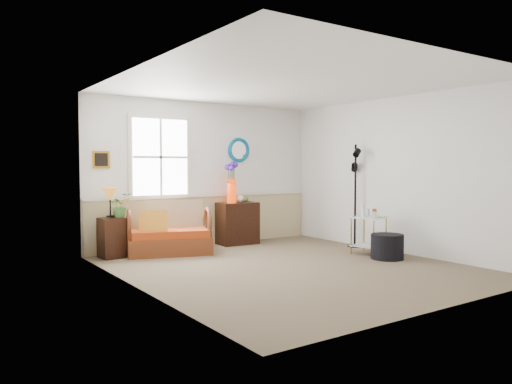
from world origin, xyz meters
TOP-DOWN VIEW (x-y plane):
  - floor at (0.00, 0.00)m, footprint 4.50×5.00m
  - ceiling at (0.00, 0.00)m, footprint 4.50×5.00m
  - walls at (0.00, 0.00)m, footprint 4.51×5.01m
  - wainscot at (0.00, 2.48)m, footprint 4.46×0.02m
  - chair_rail at (0.00, 2.47)m, footprint 4.46×0.04m
  - window at (-0.90, 2.47)m, footprint 1.14×0.06m
  - picture at (-1.92, 2.48)m, footprint 0.28×0.03m
  - mirror at (0.70, 2.48)m, footprint 0.47×0.07m
  - loveseat at (-0.97, 2.00)m, footprint 1.50×1.13m
  - throw_pillow at (-1.26, 1.96)m, footprint 0.44×0.32m
  - lamp_stand at (-1.86, 2.19)m, footprint 0.38×0.38m
  - table_lamp at (-1.87, 2.20)m, footprint 0.33×0.33m
  - potted_plant at (-1.72, 2.19)m, footprint 0.42×0.45m
  - cabinet at (0.52, 2.26)m, footprint 0.74×0.49m
  - flower_vase at (0.38, 2.23)m, footprint 0.23×0.23m
  - side_table at (1.74, 0.13)m, footprint 0.58×0.58m
  - tabletop_items at (1.76, 0.11)m, footprint 0.49×0.49m
  - floor_lamp at (2.10, 0.80)m, footprint 0.35×0.35m
  - ottoman at (1.65, -0.34)m, footprint 0.54×0.54m

SIDE VIEW (x-z plane):
  - floor at x=0.00m, z-range -0.01..0.01m
  - ottoman at x=1.65m, z-range 0.00..0.39m
  - side_table at x=1.74m, z-range 0.00..0.62m
  - lamp_stand at x=-1.86m, z-range 0.00..0.63m
  - cabinet at x=0.52m, z-range 0.00..0.77m
  - loveseat at x=-0.97m, z-range 0.00..0.87m
  - wainscot at x=0.00m, z-range 0.00..0.90m
  - throw_pillow at x=-1.26m, z-range 0.28..0.73m
  - tabletop_items at x=1.76m, z-range 0.62..0.83m
  - potted_plant at x=-1.72m, z-range 0.63..0.93m
  - table_lamp at x=-1.87m, z-range 0.63..1.11m
  - floor_lamp at x=2.10m, z-range 0.00..1.83m
  - chair_rail at x=0.00m, z-range 0.89..0.95m
  - flower_vase at x=0.38m, z-range 0.77..1.51m
  - walls at x=0.00m, z-range 0.00..2.60m
  - picture at x=-1.92m, z-range 1.41..1.69m
  - window at x=-0.90m, z-range 0.88..2.32m
  - mirror at x=0.70m, z-range 1.51..1.99m
  - ceiling at x=0.00m, z-range 2.60..2.60m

